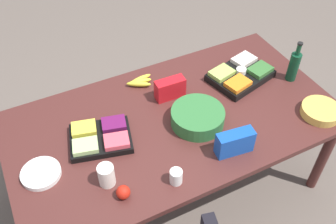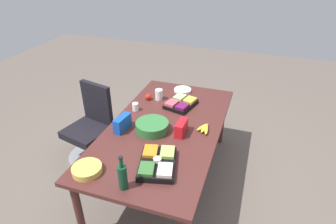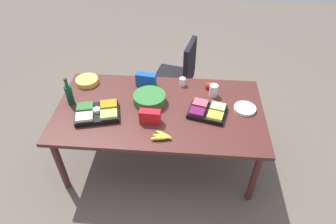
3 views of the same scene
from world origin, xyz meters
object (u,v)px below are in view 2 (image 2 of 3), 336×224
Objects in this scene: wine_bottle at (123,176)px; salad_bowl at (152,127)px; chip_bowl at (87,169)px; paper_cup at (135,107)px; conference_table at (165,132)px; fruit_platter at (181,103)px; chip_bag_blue at (122,123)px; chip_bag_red at (181,128)px; mayo_jar at (159,95)px; office_chair at (91,132)px; apple_red at (148,97)px; banana_bunch at (204,128)px; veggie_tray at (157,163)px; paper_plate_stack at (183,90)px.

wine_bottle reaches higher than salad_bowl.
chip_bowl is at bearing -99.51° from wine_bottle.
wine_bottle is at bearing 19.99° from paper_cup.
fruit_platter is (-0.48, 0.03, 0.10)m from conference_table.
chip_bag_red is at bearing 101.31° from chip_bag_blue.
chip_bag_red is (0.62, 0.47, 0.00)m from mayo_jar.
chip_bag_red reaches higher than fruit_platter.
office_chair is at bearing -60.88° from mayo_jar.
wine_bottle is 4.01× the size of apple_red.
office_chair is 4.80× the size of banana_bunch.
veggie_tray is 1.44× the size of salad_bowl.
conference_table is 9.53× the size of paper_plate_stack.
apple_red is at bearing -142.25° from conference_table.
wine_bottle is at bearing -23.41° from banana_bunch.
conference_table is at bearing 26.09° from mayo_jar.
chip_bag_blue is (0.31, 0.63, 0.46)m from office_chair.
fruit_platter is 2.08× the size of banana_bunch.
chip_bowl is at bearing 0.45° from chip_bag_blue.
office_chair is at bearing -121.92° from veggie_tray.
paper_plate_stack is (-1.46, -0.20, -0.02)m from veggie_tray.
chip_bag_red reaches higher than conference_table.
chip_bag_blue reaches higher than veggie_tray.
fruit_platter is 0.31m from mayo_jar.
paper_plate_stack is at bearing -172.18° from veggie_tray.
salad_bowl is at bearing 45.73° from paper_cup.
fruit_platter is 0.87× the size of veggie_tray.
veggie_tray is 0.68m from chip_bag_blue.
paper_cup is (-0.21, -0.43, 0.11)m from conference_table.
wine_bottle reaches higher than chip_bowl.
conference_table is 5.02× the size of fruit_platter.
wine_bottle is (0.92, -0.02, 0.18)m from conference_table.
paper_plate_stack is 1.10× the size of chip_bag_red.
conference_table is 1.08m from office_chair.
chip_bag_blue reaches higher than mayo_jar.
chip_bowl is at bearing -64.19° from veggie_tray.
chip_bowl is (0.85, -0.39, 0.10)m from conference_table.
salad_bowl reaches higher than paper_plate_stack.
mayo_jar is at bearing 154.28° from paper_cup.
paper_cup is 0.36× the size of chip_bowl.
chip_bag_blue is (0.19, -0.39, 0.14)m from conference_table.
chip_bowl is at bearing 0.17° from apple_red.
chip_bag_blue is 1.10× the size of chip_bag_red.
wine_bottle is (1.39, -0.05, 0.08)m from fruit_platter.
wine_bottle is 1.38× the size of chip_bag_blue.
office_chair reaches higher than banana_bunch.
chip_bag_blue reaches higher than chip_bag_red.
mayo_jar is 0.39× the size of salad_bowl.
paper_plate_stack is at bearing 177.65° from salad_bowl.
fruit_platter is 0.79m from chip_bag_blue.
salad_bowl is 0.53m from banana_bunch.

